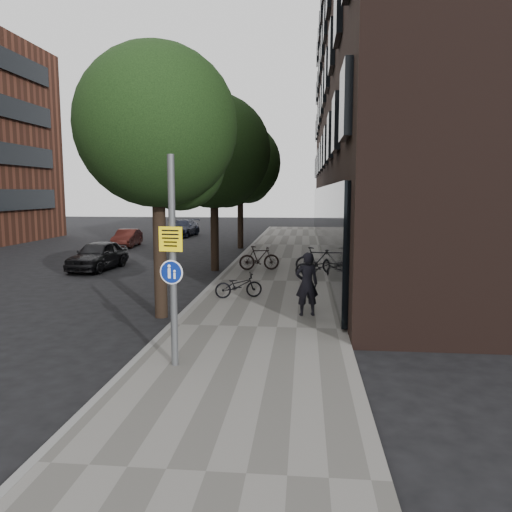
# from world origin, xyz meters

# --- Properties ---
(ground) EXTENTS (120.00, 120.00, 0.00)m
(ground) POSITION_xyz_m (0.00, 0.00, 0.00)
(ground) COLOR black
(ground) RESTS_ON ground
(sidewalk) EXTENTS (4.50, 60.00, 0.12)m
(sidewalk) POSITION_xyz_m (0.25, 10.00, 0.06)
(sidewalk) COLOR slate
(sidewalk) RESTS_ON ground
(curb_edge) EXTENTS (0.15, 60.00, 0.13)m
(curb_edge) POSITION_xyz_m (-2.00, 10.00, 0.07)
(curb_edge) COLOR slate
(curb_edge) RESTS_ON ground
(building_right_dark_brick) EXTENTS (12.00, 40.00, 18.00)m
(building_right_dark_brick) POSITION_xyz_m (8.50, 22.00, 9.00)
(building_right_dark_brick) COLOR black
(building_right_dark_brick) RESTS_ON ground
(street_tree_near) EXTENTS (4.40, 4.40, 7.50)m
(street_tree_near) POSITION_xyz_m (-2.53, 4.64, 5.11)
(street_tree_near) COLOR black
(street_tree_near) RESTS_ON ground
(street_tree_mid) EXTENTS (5.00, 5.00, 7.80)m
(street_tree_mid) POSITION_xyz_m (-2.53, 13.14, 5.11)
(street_tree_mid) COLOR black
(street_tree_mid) RESTS_ON ground
(street_tree_far) EXTENTS (5.00, 5.00, 7.80)m
(street_tree_far) POSITION_xyz_m (-2.53, 22.14, 5.11)
(street_tree_far) COLOR black
(street_tree_far) RESTS_ON ground
(signpost) EXTENTS (0.47, 0.14, 4.12)m
(signpost) POSITION_xyz_m (-1.11, 0.36, 2.20)
(signpost) COLOR #595B5E
(signpost) RESTS_ON sidewalk
(pedestrian) EXTENTS (0.72, 0.56, 1.77)m
(pedestrian) POSITION_xyz_m (1.50, 4.63, 1.00)
(pedestrian) COLOR black
(pedestrian) RESTS_ON sidewalk
(parked_bike_facade_near) EXTENTS (1.93, 0.84, 0.98)m
(parked_bike_facade_near) POSITION_xyz_m (2.00, 10.40, 0.61)
(parked_bike_facade_near) COLOR black
(parked_bike_facade_near) RESTS_ON sidewalk
(parked_bike_facade_far) EXTENTS (1.93, 0.87, 1.12)m
(parked_bike_facade_far) POSITION_xyz_m (1.96, 11.76, 0.68)
(parked_bike_facade_far) COLOR black
(parked_bike_facade_far) RESTS_ON sidewalk
(parked_bike_curb_near) EXTENTS (1.63, 0.97, 0.81)m
(parked_bike_curb_near) POSITION_xyz_m (-0.69, 6.76, 0.52)
(parked_bike_curb_near) COLOR black
(parked_bike_curb_near) RESTS_ON sidewalk
(parked_bike_curb_far) EXTENTS (1.83, 0.85, 1.06)m
(parked_bike_curb_far) POSITION_xyz_m (-0.55, 12.58, 0.65)
(parked_bike_curb_far) COLOR black
(parked_bike_curb_far) RESTS_ON sidewalk
(parked_car_near) EXTENTS (1.86, 3.97, 1.31)m
(parked_car_near) POSITION_xyz_m (-7.98, 12.80, 0.66)
(parked_car_near) COLOR black
(parked_car_near) RESTS_ON ground
(parked_car_mid) EXTENTS (1.44, 3.50, 1.13)m
(parked_car_mid) POSITION_xyz_m (-10.00, 22.13, 0.56)
(parked_car_mid) COLOR #581F19
(parked_car_mid) RESTS_ON ground
(parked_car_far) EXTENTS (2.19, 4.69, 1.33)m
(parked_car_far) POSITION_xyz_m (-8.29, 29.93, 0.66)
(parked_car_far) COLOR #1C2032
(parked_car_far) RESTS_ON ground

